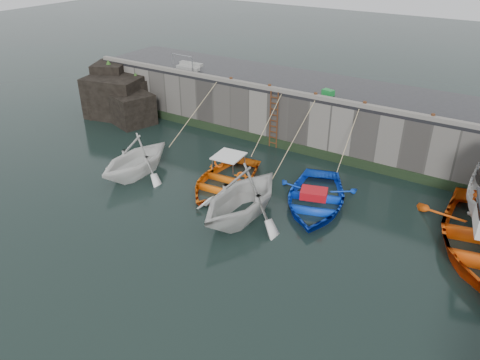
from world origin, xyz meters
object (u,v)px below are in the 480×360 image
Objects in this scene: bollard_c at (315,95)px; bollard_d at (365,104)px; fish_crate at (328,92)px; boat_near_blue at (224,185)px; bollard_a at (231,80)px; ladder at (274,120)px; boat_near_blacktrim at (241,217)px; boat_near_navy at (314,204)px; bollard_b at (270,87)px; boat_near_white at (137,174)px; bollard_e at (433,117)px.

bollard_c is 2.60m from bollard_d.
bollard_d is (2.22, -0.74, -0.01)m from fish_crate.
bollard_a is at bearing 115.26° from boat_near_blue.
ladder is 3.28m from fish_crate.
boat_near_blue is 8.63× the size of fish_crate.
boat_near_blacktrim reaches higher than boat_near_navy.
ladder reaches higher than boat_near_navy.
bollard_b and bollard_d have the same top height.
ladder is at bearing -6.38° from bollard_a.
bollard_b is 1.00× the size of bollard_c.
boat_near_blacktrim is (6.54, -0.56, 0.00)m from boat_near_white.
bollard_a is 5.20m from bollard_c.
bollard_a is at bearing 130.19° from boat_near_navy.
boat_near_white is 0.83× the size of boat_near_navy.
boat_near_navy is at bearing 51.95° from boat_near_blacktrim.
boat_near_blue is at bearing -130.04° from bollard_d.
boat_near_navy is at bearing -43.27° from bollard_b.
boat_near_blacktrim is (2.20, -1.92, 0.00)m from boat_near_blue.
boat_near_navy is at bearing -55.98° from fish_crate.
boat_near_navy is 19.09× the size of bollard_b.
boat_near_blacktrim is 17.96× the size of bollard_b.
bollard_c is (2.20, 0.34, 1.71)m from ladder.
fish_crate reaches higher than ladder.
bollard_a is 1.00× the size of bollard_e.
bollard_d is at bearing 0.00° from bollard_b.
boat_near_white is at bearing 176.95° from boat_near_blacktrim.
boat_near_white is at bearing 175.76° from boat_near_navy.
boat_near_blue is 7.90m from bollard_d.
ladder is 11.43× the size of bollard_e.
boat_near_white reaches higher than boat_near_navy.
boat_near_navy is (4.40, 0.71, 0.00)m from boat_near_blue.
boat_near_navy is at bearing -125.52° from bollard_e.
boat_near_navy reaches higher than boat_near_blue.
fish_crate reaches higher than bollard_c.
boat_near_white is at bearing -117.45° from fish_crate.
bollard_a and bollard_e have the same top height.
ladder is 5.40m from boat_near_blue.
bollard_a and bollard_b have the same top height.
boat_near_blue is 2.92m from boat_near_blacktrim.
bollard_e is at bearing 0.00° from bollard_a.
boat_near_blacktrim reaches higher than boat_near_blue.
boat_near_navy is 19.09× the size of bollard_d.
bollard_e is (5.62, 7.42, 3.30)m from boat_near_blacktrim.
boat_near_white is at bearing -118.07° from bollard_b.
bollard_e reaches higher than boat_near_blacktrim.
boat_near_navy is 19.09× the size of bollard_e.
bollard_b is at bearing 0.00° from bollard_a.
boat_near_blue is 18.15× the size of bollard_b.
bollard_d is at bearing 0.00° from bollard_a.
ladder is 11.43× the size of bollard_b.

